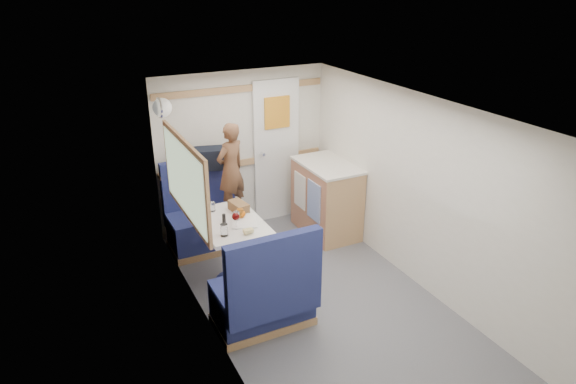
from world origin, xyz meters
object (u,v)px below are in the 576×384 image
beer_glass (240,214)px  tumbler_mid (212,207)px  dinette_table (231,234)px  duffel_bag (202,159)px  tumbler_left (224,230)px  pepper_grinder (224,218)px  dome_light (162,108)px  wine_glass (236,217)px  bench_near (265,299)px  orange_fruit (242,214)px  tray (244,221)px  cheese_block (248,231)px  bread_loaf (239,207)px  tumbler_right (236,217)px  bench_far (206,223)px  person (231,169)px  galley_counter (326,198)px

beer_glass → tumbler_mid: bearing=123.1°
dinette_table → duffel_bag: size_ratio=1.81×
tumbler_left → tumbler_mid: size_ratio=1.20×
tumbler_left → pepper_grinder: tumbler_left is taller
dome_light → wine_glass: 1.43m
bench_near → orange_fruit: bearing=81.3°
dinette_table → tumbler_mid: tumbler_mid is taller
tray → cheese_block: 0.27m
bench_near → orange_fruit: (0.13, 0.85, 0.47)m
cheese_block → beer_glass: 0.35m
bench_near → pepper_grinder: bench_near is taller
dinette_table → bread_loaf: bearing=45.8°
duffel_bag → tumbler_right: bearing=-76.8°
duffel_bag → bread_loaf: size_ratio=2.07×
tumbler_left → bread_loaf: 0.56m
bench_far → duffel_bag: size_ratio=2.07×
person → tumbler_mid: (-0.37, -0.41, -0.22)m
wine_glass → duffel_bag: bearing=86.5°
cheese_block → bench_near: bearing=-96.5°
beer_glass → pepper_grinder: beer_glass is taller
tray → pepper_grinder: pepper_grinder is taller
bench_far → bench_near: bearing=-90.0°
orange_fruit → wine_glass: bearing=-126.8°
dome_light → bench_near: bearing=-77.2°
cheese_block → pepper_grinder: pepper_grinder is taller
tumbler_mid → pepper_grinder: bearing=-87.1°
person → tumbler_left: person is taller
tumbler_mid → beer_glass: bearing=-56.9°
tumbler_left → tumbler_mid: (0.08, 0.58, -0.01)m
person → dome_light: bearing=-37.1°
wine_glass → tumbler_left: size_ratio=1.39×
bread_loaf → cheese_block: bearing=-101.4°
bench_far → bread_loaf: (0.16, -0.70, 0.47)m
wine_glass → pepper_grinder: 0.20m
galley_counter → wine_glass: galley_counter is taller
tumbler_right → beer_glass: 0.07m
galley_counter → bread_loaf: size_ratio=3.74×
duffel_bag → tumbler_left: bearing=-85.4°
bench_far → dome_light: size_ratio=5.25×
tumbler_left → bench_far: bearing=82.0°
galley_counter → bread_loaf: 1.39m
galley_counter → tumbler_right: bearing=-157.3°
bench_near → dome_light: bearing=102.8°
tray → pepper_grinder: (-0.19, 0.07, 0.04)m
pepper_grinder → wine_glass: bearing=-69.2°
tumbler_left → bread_loaf: size_ratio=0.49×
dinette_table → bench_near: bearing=-90.0°
beer_glass → bread_loaf: (0.05, 0.17, -0.00)m
tray → tumbler_left: 0.35m
bench_near → person: bearing=79.7°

